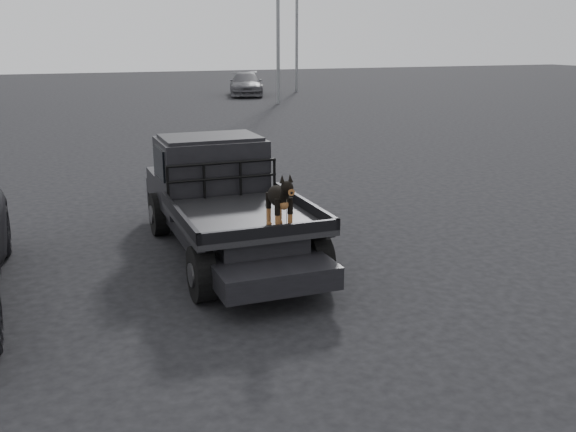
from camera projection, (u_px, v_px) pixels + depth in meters
name	position (u px, v px, depth m)	size (l,w,h in m)	color
ground	(251.00, 310.00, 8.27)	(120.00, 120.00, 0.00)	black
flatbed_ute	(227.00, 227.00, 10.27)	(2.00, 5.40, 0.92)	black
ute_cab	(211.00, 162.00, 10.88)	(1.72, 1.30, 0.88)	black
headache_rack	(223.00, 180.00, 10.25)	(1.80, 0.08, 0.55)	black
dog	(279.00, 201.00, 8.55)	(0.32, 0.60, 0.74)	black
distant_car_b	(246.00, 84.00, 38.46)	(1.89, 4.64, 1.35)	#4F4F54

